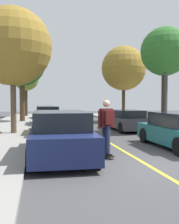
% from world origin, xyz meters
% --- Properties ---
extents(ground, '(80.00, 80.00, 0.00)m').
position_xyz_m(ground, '(0.00, 0.00, 0.00)').
color(ground, '#424244').
extents(center_line, '(0.12, 39.20, 0.01)m').
position_xyz_m(center_line, '(0.00, 4.00, 0.00)').
color(center_line, gold).
rests_on(center_line, ground).
extents(parked_car_left_nearest, '(2.06, 4.62, 1.51)m').
position_xyz_m(parked_car_left_nearest, '(-2.38, 1.61, 0.74)').
color(parked_car_left_nearest, navy).
rests_on(parked_car_left_nearest, ground).
extents(parked_car_left_near, '(1.91, 4.66, 1.31)m').
position_xyz_m(parked_car_left_near, '(-2.39, 7.63, 0.65)').
color(parked_car_left_near, '#BCAD89').
rests_on(parked_car_left_near, ground).
extents(parked_car_left_far, '(1.85, 4.45, 1.43)m').
position_xyz_m(parked_car_left_far, '(-2.38, 13.23, 0.70)').
color(parked_car_left_far, navy).
rests_on(parked_car_left_far, ground).
extents(parked_car_left_farthest, '(1.96, 4.20, 1.35)m').
position_xyz_m(parked_car_left_farthest, '(-2.38, 20.13, 0.66)').
color(parked_car_left_farthest, '#38383D').
rests_on(parked_car_left_farthest, ground).
extents(parked_car_right_near, '(1.91, 4.65, 1.28)m').
position_xyz_m(parked_car_right_near, '(2.39, 8.97, 0.63)').
color(parked_car_right_near, '#38383D').
rests_on(parked_car_right_near, ground).
extents(street_tree_left_nearest, '(4.13, 4.13, 6.64)m').
position_xyz_m(street_tree_left_nearest, '(-4.37, 7.64, 4.70)').
color(street_tree_left_nearest, brown).
rests_on(street_tree_left_nearest, sidewalk_left).
extents(street_tree_left_near, '(3.95, 3.95, 6.89)m').
position_xyz_m(street_tree_left_near, '(-4.37, 15.98, 5.02)').
color(street_tree_left_near, '#4C3823').
rests_on(street_tree_left_near, sidewalk_left).
extents(street_tree_left_far, '(2.89, 2.89, 5.74)m').
position_xyz_m(street_tree_left_far, '(-4.37, 23.97, 4.40)').
color(street_tree_left_far, '#3D2D1E').
rests_on(street_tree_left_far, sidewalk_left).
extents(street_tree_right_nearest, '(2.89, 2.89, 6.10)m').
position_xyz_m(street_tree_right_nearest, '(4.37, 7.76, 4.74)').
color(street_tree_right_nearest, '#3D2D1E').
rests_on(street_tree_right_nearest, sidewalk_right).
extents(street_tree_right_near, '(3.91, 3.91, 6.53)m').
position_xyz_m(street_tree_right_near, '(4.37, 15.47, 4.70)').
color(street_tree_right_near, '#3D2D1E').
rests_on(street_tree_right_near, sidewalk_right).
extents(streetlamp, '(0.36, 0.24, 5.10)m').
position_xyz_m(streetlamp, '(4.13, 7.17, 3.08)').
color(streetlamp, '#38383D').
rests_on(streetlamp, sidewalk_right).
extents(skateboard, '(0.37, 0.87, 0.10)m').
position_xyz_m(skateboard, '(-0.91, 1.33, 0.09)').
color(skateboard, black).
rests_on(skateboard, ground).
extents(skateboarder, '(0.59, 0.71, 1.78)m').
position_xyz_m(skateboarder, '(-0.90, 1.29, 1.12)').
color(skateboarder, black).
rests_on(skateboarder, skateboard).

